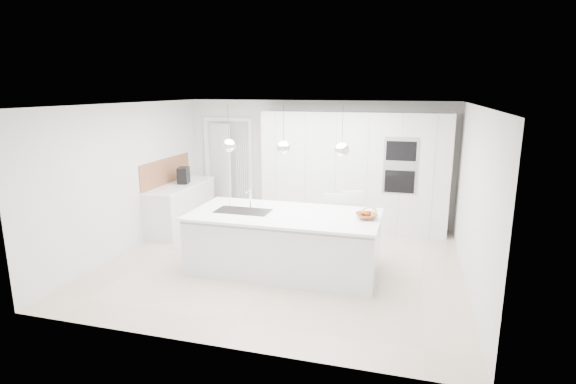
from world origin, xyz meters
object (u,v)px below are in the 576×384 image
(bar_stool_right, at_px, (351,226))
(island_base, at_px, (284,244))
(bar_stool_left, at_px, (331,226))
(espresso_machine, at_px, (184,175))
(fruit_bowl, at_px, (367,216))

(bar_stool_right, bearing_deg, island_base, -155.48)
(bar_stool_right, bearing_deg, bar_stool_left, 155.37)
(espresso_machine, xyz_separation_m, bar_stool_right, (3.44, -0.81, -0.51))
(island_base, xyz_separation_m, bar_stool_right, (0.91, 0.81, 0.12))
(fruit_bowl, relative_size, espresso_machine, 0.98)
(fruit_bowl, relative_size, bar_stool_left, 0.31)
(bar_stool_left, bearing_deg, bar_stool_right, -19.17)
(fruit_bowl, height_order, espresso_machine, espresso_machine)
(bar_stool_left, xyz_separation_m, bar_stool_right, (0.34, -0.04, 0.04))
(island_base, bearing_deg, bar_stool_right, 41.82)
(island_base, xyz_separation_m, fruit_bowl, (1.22, 0.10, 0.51))
(island_base, height_order, fruit_bowl, fruit_bowl)
(fruit_bowl, bearing_deg, bar_stool_left, 130.65)
(island_base, height_order, espresso_machine, espresso_machine)
(espresso_machine, bearing_deg, bar_stool_left, -28.02)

